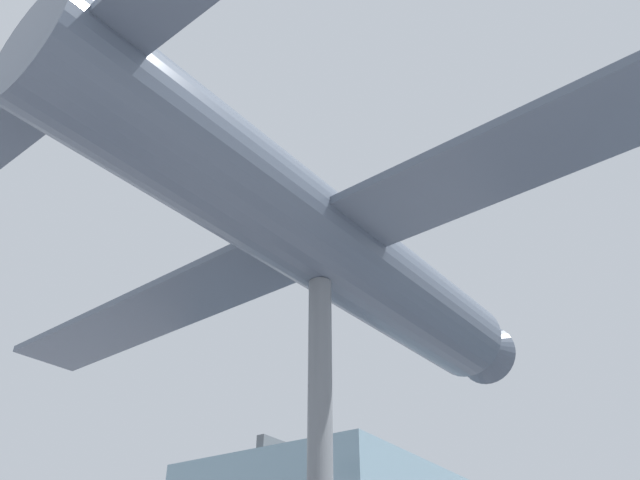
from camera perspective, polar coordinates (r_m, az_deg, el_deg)
name	(u,v)px	position (r m, az deg, el deg)	size (l,w,h in m)	color
support_pylon_central	(320,480)	(11.45, 0.00, -21.12)	(0.46, 0.46, 7.75)	slate
suspended_airplane	(328,245)	(13.57, 0.77, -0.49)	(21.51, 15.29, 3.57)	#4C5666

